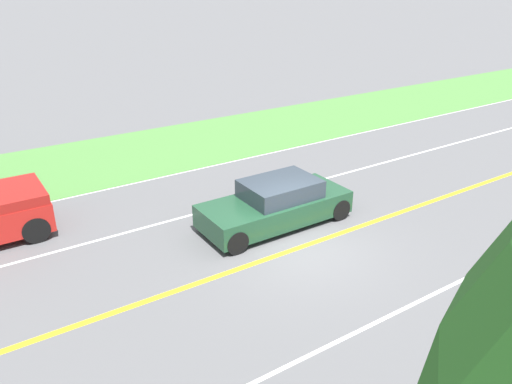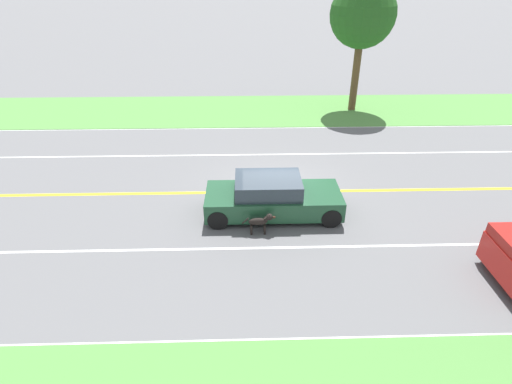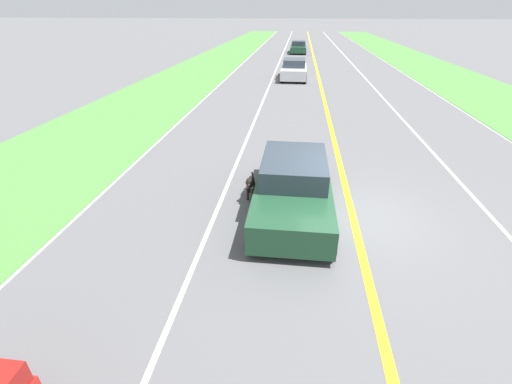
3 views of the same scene
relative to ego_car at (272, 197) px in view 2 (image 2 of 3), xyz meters
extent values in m
plane|color=#5B5B5E|center=(-1.55, 0.24, -0.66)|extent=(400.00, 400.00, 0.00)
cube|color=yellow|center=(-1.55, 0.24, -0.65)|extent=(0.18, 160.00, 0.01)
cube|color=white|center=(5.45, 0.24, -0.65)|extent=(0.14, 160.00, 0.01)
cube|color=white|center=(-8.55, 0.24, -0.65)|extent=(0.14, 160.00, 0.01)
cube|color=white|center=(1.95, 0.24, -0.65)|extent=(0.10, 160.00, 0.01)
cube|color=white|center=(-5.05, 0.24, -0.65)|extent=(0.10, 160.00, 0.01)
cube|color=#4C843D|center=(-11.55, 0.24, -0.64)|extent=(6.00, 160.00, 0.03)
cube|color=#1E472D|center=(0.00, 0.04, -0.13)|extent=(1.85, 4.60, 0.68)
cube|color=#2D3842|center=(0.00, -0.14, 0.48)|extent=(1.59, 2.21, 0.53)
cylinder|color=black|center=(0.84, 1.90, -0.32)|extent=(0.22, 0.67, 0.67)
cylinder|color=black|center=(0.84, -1.82, -0.32)|extent=(0.22, 0.67, 0.67)
cylinder|color=black|center=(-0.84, 1.90, -0.32)|extent=(0.22, 0.67, 0.67)
cylinder|color=black|center=(-0.84, -1.82, -0.32)|extent=(0.22, 0.67, 0.67)
ellipsoid|color=black|center=(1.16, -0.52, -0.20)|extent=(0.21, 0.62, 0.24)
cylinder|color=black|center=(1.23, -0.30, -0.49)|extent=(0.07, 0.07, 0.33)
cylinder|color=black|center=(1.24, -0.73, -0.49)|extent=(0.07, 0.07, 0.33)
cylinder|color=black|center=(1.09, -0.31, -0.49)|extent=(0.07, 0.07, 0.33)
cylinder|color=black|center=(1.10, -0.73, -0.49)|extent=(0.07, 0.07, 0.33)
cylinder|color=black|center=(1.16, -0.26, -0.10)|extent=(0.13, 0.17, 0.16)
sphere|color=black|center=(1.15, -0.15, -0.05)|extent=(0.21, 0.21, 0.21)
ellipsoid|color=#331E14|center=(1.15, -0.01, -0.06)|extent=(0.10, 0.10, 0.08)
cone|color=black|center=(1.21, -0.16, 0.03)|extent=(0.07, 0.07, 0.09)
cone|color=black|center=(1.10, -0.16, 0.03)|extent=(0.07, 0.07, 0.09)
cylinder|color=black|center=(1.18, -0.92, -0.17)|extent=(0.05, 0.23, 0.23)
cylinder|color=black|center=(2.81, 6.32, -0.27)|extent=(0.22, 0.77, 0.77)
cylinder|color=brown|center=(-11.56, 5.56, 1.41)|extent=(0.42, 0.42, 4.13)
sphere|color=#23561E|center=(-11.56, 5.56, 4.64)|extent=(3.58, 3.58, 3.58)
camera|label=1|loc=(-11.01, 7.92, 6.40)|focal=35.00mm
camera|label=2|loc=(11.76, -0.87, 6.88)|focal=28.00mm
camera|label=3|loc=(0.03, 7.86, 4.01)|focal=24.00mm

